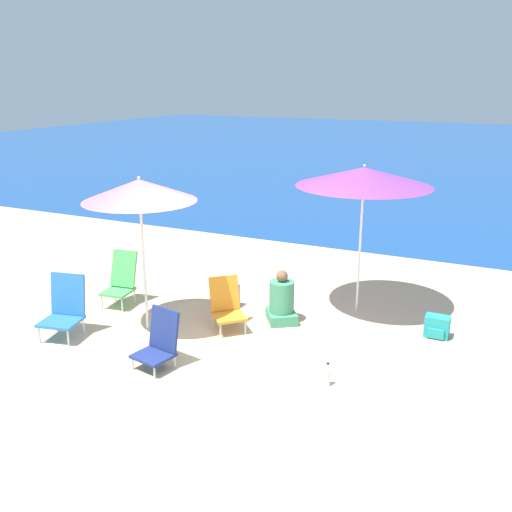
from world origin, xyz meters
The scene contains 12 objects.
ground_plane centered at (0.00, 0.00, 0.00)m, with size 60.00×60.00×0.00m, color #D1BA89.
sea_water centered at (0.00, 25.55, 0.00)m, with size 60.00×40.00×0.01m.
beach_umbrella_purple centered at (1.05, 2.41, 2.10)m, with size 2.00×2.00×2.29m.
beach_umbrella_pink centered at (-1.50, 0.46, 2.03)m, with size 1.56×1.56×2.22m.
beach_chair_green centered at (-2.44, 1.09, 0.42)m, with size 0.49×0.61×0.85m.
beach_chair_blue centered at (-2.41, -0.20, 0.43)m, with size 0.61×0.64×0.87m.
beach_chair_navy centered at (-0.70, -0.38, 0.33)m, with size 0.53×0.55×0.73m.
beach_chair_orange centered at (-0.48, 0.98, 0.36)m, with size 0.67×0.67×0.75m.
person_seated_near centered at (0.15, 1.54, 0.31)m, with size 0.60×0.62×0.80m.
backpack_pink centered at (-0.85, 1.73, 0.18)m, with size 0.32×0.21×0.37m.
backpack_teal centered at (2.33, 1.98, 0.15)m, with size 0.33×0.24×0.31m.
water_bottle centered at (1.37, 0.05, 0.12)m, with size 0.07×0.07×0.29m.
Camera 1 is at (3.17, -5.72, 3.46)m, focal length 40.00 mm.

